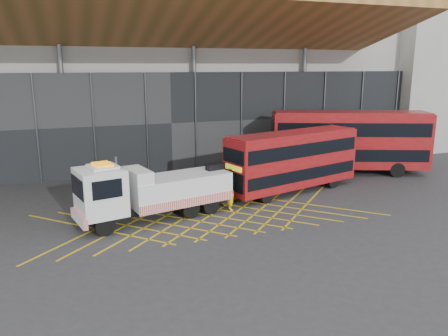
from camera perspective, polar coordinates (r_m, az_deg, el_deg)
name	(u,v)px	position (r m, az deg, el deg)	size (l,w,h in m)	color
ground_plane	(183,219)	(25.14, -5.34, -6.60)	(120.00, 120.00, 0.00)	#2C2C2F
road_markings	(210,215)	(25.55, -1.85, -6.20)	(19.96, 7.16, 0.01)	gold
construction_building	(152,60)	(42.06, -9.39, 13.70)	(55.00, 23.97, 18.00)	gray
east_building	(429,52)	(54.23, 25.25, 13.59)	(15.00, 12.00, 20.00)	gray
recovery_truck	(151,191)	(24.80, -9.49, -2.94)	(10.43, 4.37, 3.63)	black
bus_towed	(293,159)	(30.15, 9.02, 1.19)	(10.41, 5.01, 4.14)	maroon
bus_second	(349,139)	(36.31, 16.02, 3.62)	(12.40, 7.04, 4.98)	maroon
worker	(231,197)	(26.28, 0.87, -3.75)	(0.61, 0.40, 1.66)	yellow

